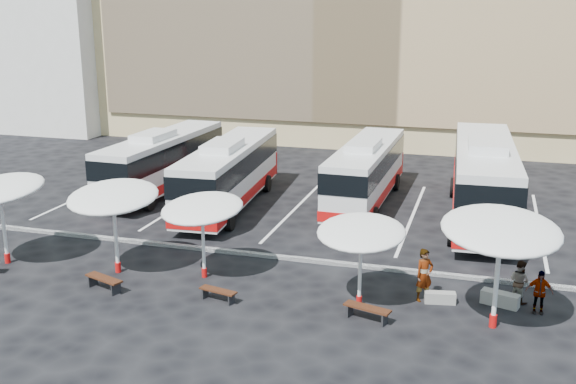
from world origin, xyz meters
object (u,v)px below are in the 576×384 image
(wood_bench_2, at_px, (218,292))
(conc_bench_1, at_px, (500,299))
(bus_3, at_px, (484,177))
(passenger_1, at_px, (520,282))
(passenger_2, at_px, (539,292))
(sunshade_4, at_px, (501,230))
(bus_1, at_px, (229,172))
(sunshade_3, at_px, (361,233))
(wood_bench_3, at_px, (367,310))
(bus_0, at_px, (163,160))
(bus_2, at_px, (366,170))
(passenger_0, at_px, (424,275))
(conc_bench_0, at_px, (440,298))
(wood_bench_1, at_px, (104,280))
(sunshade_2, at_px, (202,209))
(sunshade_1, at_px, (113,197))

(wood_bench_2, height_order, conc_bench_1, conc_bench_1)
(bus_3, bearing_deg, passenger_1, -84.06)
(conc_bench_1, xyz_separation_m, passenger_2, (1.23, -0.25, 0.53))
(sunshade_4, distance_m, conc_bench_1, 3.59)
(bus_1, distance_m, sunshade_3, 13.45)
(wood_bench_3, distance_m, passenger_2, 5.96)
(bus_1, bearing_deg, bus_0, 154.41)
(bus_2, relative_size, passenger_0, 5.76)
(conc_bench_0, relative_size, passenger_1, 0.69)
(bus_3, bearing_deg, sunshade_3, -111.15)
(bus_2, xyz_separation_m, wood_bench_1, (-7.15, -14.22, -1.41))
(wood_bench_2, xyz_separation_m, passenger_2, (10.86, 2.27, 0.44))
(sunshade_2, bearing_deg, sunshade_3, -7.41)
(wood_bench_2, bearing_deg, sunshade_2, 125.69)
(bus_3, distance_m, sunshade_1, 17.75)
(passenger_1, bearing_deg, sunshade_4, 108.52)
(passenger_2, bearing_deg, bus_1, 147.97)
(sunshade_3, relative_size, wood_bench_2, 2.17)
(wood_bench_3, xyz_separation_m, passenger_0, (1.64, 2.17, 0.59))
(sunshade_2, height_order, passenger_0, sunshade_2)
(wood_bench_1, relative_size, passenger_0, 0.87)
(sunshade_1, relative_size, sunshade_2, 0.92)
(conc_bench_0, bearing_deg, wood_bench_2, -164.43)
(bus_0, height_order, conc_bench_0, bus_0)
(sunshade_3, height_order, sunshade_4, sunshade_4)
(bus_2, bearing_deg, sunshade_4, -62.24)
(bus_0, distance_m, sunshade_1, 12.33)
(wood_bench_1, height_order, conc_bench_1, wood_bench_1)
(bus_1, bearing_deg, passenger_2, -35.28)
(bus_1, distance_m, conc_bench_1, 16.20)
(passenger_0, bearing_deg, bus_1, 98.82)
(bus_0, distance_m, passenger_2, 22.33)
(bus_2, bearing_deg, bus_3, -9.60)
(passenger_2, bearing_deg, bus_3, 100.38)
(conc_bench_1, distance_m, passenger_2, 1.36)
(wood_bench_2, distance_m, passenger_2, 11.10)
(bus_3, xyz_separation_m, wood_bench_3, (-3.37, -12.79, -1.74))
(passenger_0, bearing_deg, bus_0, 103.55)
(sunshade_2, height_order, sunshade_4, sunshade_4)
(sunshade_1, height_order, sunshade_4, sunshade_4)
(bus_2, distance_m, wood_bench_3, 14.22)
(sunshade_2, distance_m, conc_bench_1, 11.29)
(wood_bench_1, height_order, passenger_2, passenger_2)
(sunshade_3, height_order, wood_bench_2, sunshade_3)
(bus_3, height_order, passenger_2, bus_3)
(sunshade_2, bearing_deg, bus_3, 47.14)
(bus_0, distance_m, sunshade_4, 21.93)
(sunshade_3, xyz_separation_m, conc_bench_1, (4.74, 1.43, -2.46))
(sunshade_3, distance_m, passenger_2, 6.39)
(bus_3, relative_size, passenger_2, 8.58)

